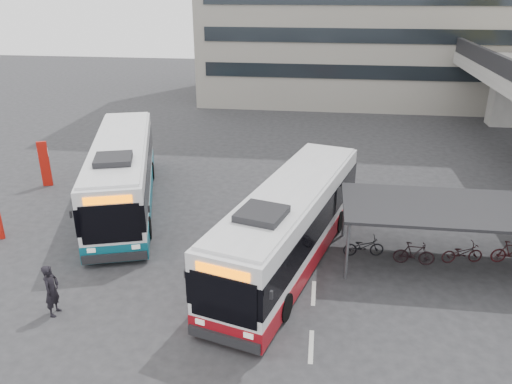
# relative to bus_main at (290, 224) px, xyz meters

# --- Properties ---
(ground) EXTENTS (120.00, 120.00, 0.00)m
(ground) POSITION_rel_bus_main_xyz_m (-1.41, -2.31, -1.65)
(ground) COLOR #28282B
(ground) RESTS_ON ground
(bike_shelter) EXTENTS (10.00, 4.00, 2.54)m
(bike_shelter) POSITION_rel_bus_main_xyz_m (7.09, 0.69, -0.13)
(bike_shelter) COLOR #595B60
(bike_shelter) RESTS_ON ground
(road_markings) EXTENTS (0.15, 7.60, 0.01)m
(road_markings) POSITION_rel_bus_main_xyz_m (1.09, -5.31, -1.65)
(road_markings) COLOR beige
(road_markings) RESTS_ON ground
(bus_main) EXTENTS (5.78, 12.30, 3.56)m
(bus_main) POSITION_rel_bus_main_xyz_m (0.00, 0.00, 0.00)
(bus_main) COLOR white
(bus_main) RESTS_ON ground
(bus_teal) EXTENTS (6.32, 12.75, 3.70)m
(bus_teal) POSITION_rel_bus_main_xyz_m (-8.85, 4.50, 0.06)
(bus_teal) COLOR white
(bus_teal) RESTS_ON ground
(pedestrian) EXTENTS (0.47, 0.71, 1.93)m
(pedestrian) POSITION_rel_bus_main_xyz_m (-7.86, -4.75, -0.69)
(pedestrian) COLOR black
(pedestrian) RESTS_ON ground
(sign_totem_north) EXTENTS (0.55, 0.32, 2.61)m
(sign_totem_north) POSITION_rel_bus_main_xyz_m (-14.27, 6.48, -0.31)
(sign_totem_north) COLOR #B4140B
(sign_totem_north) RESTS_ON ground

